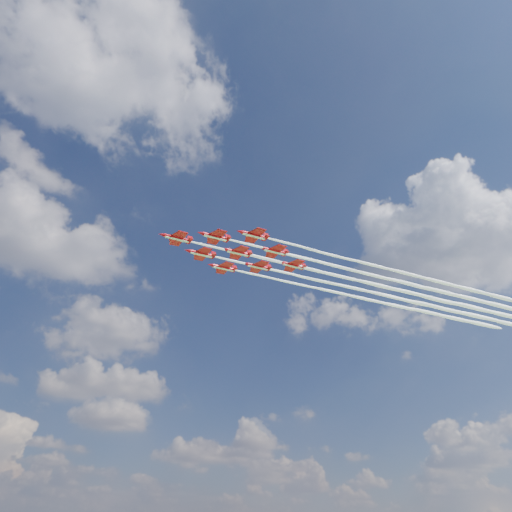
# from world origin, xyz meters

# --- Properties ---
(jet_lead) EXTENTS (138.96, 9.68, 2.83)m
(jet_lead) POSITION_xyz_m (37.45, -0.77, 87.41)
(jet_lead) COLOR #B40A13
(jet_row2_port) EXTENTS (138.96, 9.68, 2.83)m
(jet_row2_port) POSITION_xyz_m (48.40, -7.00, 87.41)
(jet_row2_port) COLOR #B40A13
(jet_row2_starb) EXTENTS (138.96, 9.68, 2.83)m
(jet_row2_starb) POSITION_xyz_m (48.25, 5.71, 87.41)
(jet_row2_starb) COLOR #B40A13
(jet_row3_port) EXTENTS (138.96, 9.68, 2.83)m
(jet_row3_port) POSITION_xyz_m (59.35, -13.24, 87.41)
(jet_row3_port) COLOR #B40A13
(jet_row3_centre) EXTENTS (138.96, 9.68, 2.83)m
(jet_row3_centre) POSITION_xyz_m (59.20, -0.52, 87.41)
(jet_row3_centre) COLOR #B40A13
(jet_row3_starb) EXTENTS (138.96, 9.68, 2.83)m
(jet_row3_starb) POSITION_xyz_m (59.06, 12.20, 87.41)
(jet_row3_starb) COLOR #B40A13
(jet_row4_port) EXTENTS (138.96, 9.68, 2.83)m
(jet_row4_port) POSITION_xyz_m (70.15, -6.75, 87.41)
(jet_row4_port) COLOR #B40A13
(jet_row4_starb) EXTENTS (138.96, 9.68, 2.83)m
(jet_row4_starb) POSITION_xyz_m (70.01, 5.96, 87.41)
(jet_row4_starb) COLOR #B40A13
(jet_tail) EXTENTS (138.96, 9.68, 2.83)m
(jet_tail) POSITION_xyz_m (80.96, -0.27, 87.41)
(jet_tail) COLOR #B40A13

